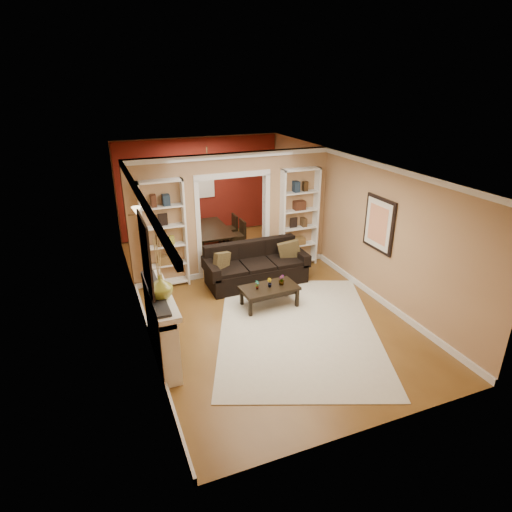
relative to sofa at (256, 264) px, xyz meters
name	(u,v)px	position (x,y,z in m)	size (l,w,h in m)	color
floor	(253,293)	(-0.26, -0.45, -0.43)	(8.00, 8.00, 0.00)	brown
ceiling	(252,163)	(-0.26, -0.45, 2.27)	(8.00, 8.00, 0.00)	white
wall_back	(200,187)	(-0.26, 3.55, 0.92)	(8.00, 8.00, 0.00)	tan
wall_front	(378,340)	(-0.26, -4.45, 0.92)	(8.00, 8.00, 0.00)	tan
wall_left	(134,248)	(-2.51, -0.45, 0.92)	(8.00, 8.00, 0.00)	tan
wall_right	(350,219)	(1.99, -0.45, 0.92)	(8.00, 8.00, 0.00)	tan
partition_wall	(233,215)	(-0.26, 0.75, 0.92)	(4.50, 0.15, 2.70)	tan
red_back_panel	(200,188)	(-0.26, 3.52, 0.89)	(4.44, 0.04, 2.64)	maroon
dining_window	(200,180)	(-0.26, 3.48, 1.12)	(0.78, 0.03, 0.98)	#8CA5CC
area_rug	(298,328)	(0.00, -2.01, -0.42)	(2.75, 3.85, 0.01)	beige
sofa	(256,264)	(0.00, 0.00, 0.00)	(2.19, 0.95, 0.86)	black
pillow_left	(222,262)	(-0.78, -0.02, 0.19)	(0.41, 0.12, 0.41)	brown
pillow_right	(289,250)	(0.78, -0.02, 0.22)	(0.46, 0.13, 0.46)	brown
coffee_table	(269,296)	(-0.15, -1.05, -0.22)	(1.09, 0.59, 0.42)	black
plant_left	(257,285)	(-0.40, -1.05, 0.08)	(0.10, 0.06, 0.18)	#336626
plant_center	(269,283)	(-0.15, -1.05, 0.07)	(0.10, 0.08, 0.18)	#336626
plant_right	(282,280)	(0.11, -1.05, 0.09)	(0.11, 0.11, 0.20)	#336626
bookshelf_left	(164,235)	(-1.81, 0.58, 0.72)	(0.90, 0.30, 2.30)	white
bookshelf_right	(299,218)	(1.29, 0.58, 0.72)	(0.90, 0.30, 2.30)	white
fireplace	(163,325)	(-2.35, -1.95, 0.15)	(0.32, 1.70, 1.16)	white
vase	(161,287)	(-2.35, -2.14, 0.92)	(0.35, 0.35, 0.37)	olive
mirror	(146,255)	(-2.49, -1.95, 1.37)	(0.03, 0.95, 1.10)	silver
wall_sconce	(133,213)	(-2.41, 0.10, 1.40)	(0.18, 0.18, 0.22)	#FFE0A5
framed_art	(379,224)	(1.95, -1.45, 1.12)	(0.04, 0.85, 1.05)	black
dining_table	(211,239)	(-0.38, 2.21, -0.13)	(0.95, 1.71, 0.60)	black
dining_chair_nw	(192,241)	(-0.93, 1.91, 0.00)	(0.43, 0.43, 0.87)	black
dining_chair_ne	(235,236)	(0.17, 1.91, -0.02)	(0.41, 0.41, 0.83)	black
dining_chair_sw	(187,234)	(-0.93, 2.51, -0.03)	(0.40, 0.40, 0.80)	black
dining_chair_se	(227,229)	(0.17, 2.51, -0.03)	(0.40, 0.40, 0.80)	black
chandelier	(212,172)	(-0.26, 2.25, 1.59)	(0.50, 0.50, 0.30)	#3F2F1D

